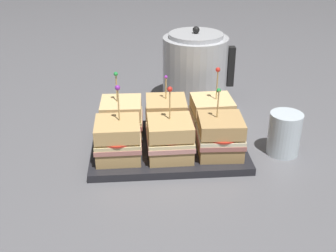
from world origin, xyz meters
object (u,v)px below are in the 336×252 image
at_px(sandwich_back_right, 212,115).
at_px(serving_platter, 168,146).
at_px(sandwich_front_right, 220,136).
at_px(sandwich_back_center, 166,116).
at_px(kettle_steel, 195,69).
at_px(sandwich_front_center, 170,139).
at_px(sandwich_back_left, 122,118).
at_px(drinking_glass, 284,134).
at_px(sandwich_front_left, 118,140).

bearing_deg(sandwich_back_right, serving_platter, -154.11).
relative_size(serving_platter, sandwich_front_right, 2.28).
relative_size(serving_platter, sandwich_back_right, 2.13).
height_order(sandwich_front_right, sandwich_back_right, sandwich_back_right).
bearing_deg(sandwich_back_center, kettle_steel, 65.68).
distance_m(serving_platter, sandwich_back_right, 0.14).
relative_size(sandwich_front_center, sandwich_back_left, 1.01).
bearing_deg(sandwich_back_center, drinking_glass, -19.02).
bearing_deg(serving_platter, sandwich_front_right, -25.95).
height_order(sandwich_front_center, kettle_steel, kettle_steel).
bearing_deg(sandwich_back_center, serving_platter, -89.68).
bearing_deg(sandwich_back_center, sandwich_front_left, -135.59).
bearing_deg(sandwich_back_left, serving_platter, -27.65).
xyz_separation_m(sandwich_front_left, sandwich_back_right, (0.23, 0.11, 0.00)).
bearing_deg(sandwich_front_center, sandwich_front_left, 178.42).
distance_m(sandwich_front_right, sandwich_back_center, 0.16).
distance_m(sandwich_front_left, sandwich_front_right, 0.23).
bearing_deg(sandwich_front_right, drinking_glass, 7.40).
height_order(sandwich_back_left, drinking_glass, sandwich_back_left).
bearing_deg(sandwich_front_right, sandwich_front_left, 179.86).
xyz_separation_m(sandwich_front_left, sandwich_back_center, (0.12, 0.11, -0.00)).
height_order(serving_platter, sandwich_back_right, sandwich_back_right).
height_order(sandwich_front_right, sandwich_back_center, sandwich_front_right).
height_order(sandwich_back_left, kettle_steel, kettle_steel).
height_order(serving_platter, sandwich_front_right, sandwich_front_right).
bearing_deg(kettle_steel, serving_platter, -109.73).
distance_m(kettle_steel, drinking_glass, 0.37).
bearing_deg(sandwich_back_center, sandwich_back_left, -179.67).
relative_size(sandwich_front_right, kettle_steel, 0.69).
distance_m(sandwich_front_left, kettle_steel, 0.41).
bearing_deg(kettle_steel, drinking_glass, -62.40).
height_order(sandwich_back_center, drinking_glass, sandwich_back_center).
bearing_deg(sandwich_front_right, sandwich_back_right, 90.10).
height_order(sandwich_front_right, sandwich_back_left, sandwich_back_left).
height_order(sandwich_front_center, drinking_glass, sandwich_front_center).
bearing_deg(drinking_glass, serving_platter, 172.61).
relative_size(sandwich_front_right, sandwich_back_center, 1.06).
bearing_deg(sandwich_back_center, sandwich_back_right, -1.55).
xyz_separation_m(sandwich_front_right, sandwich_back_center, (-0.12, 0.12, -0.00)).
distance_m(sandwich_front_right, drinking_glass, 0.16).
relative_size(sandwich_front_left, sandwich_back_right, 1.00).
relative_size(sandwich_back_right, drinking_glass, 1.67).
distance_m(sandwich_back_right, drinking_glass, 0.18).
bearing_deg(sandwich_front_right, sandwich_back_center, 135.13).
bearing_deg(sandwich_front_center, drinking_glass, 4.85).
bearing_deg(sandwich_front_center, sandwich_back_left, 133.48).
distance_m(sandwich_back_left, kettle_steel, 0.32).
xyz_separation_m(kettle_steel, drinking_glass, (0.17, -0.33, -0.05)).
height_order(sandwich_back_center, kettle_steel, kettle_steel).
distance_m(sandwich_front_center, sandwich_back_center, 0.12).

